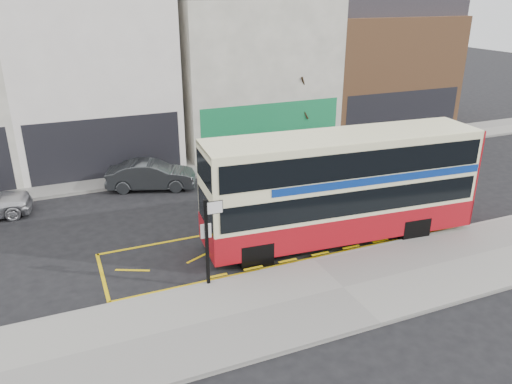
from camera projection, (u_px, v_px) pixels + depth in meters
name	position (u px, v px, depth m)	size (l,w,h in m)	color
ground	(309.00, 258.00, 17.92)	(120.00, 120.00, 0.00)	black
pavement	(343.00, 289.00, 15.93)	(40.00, 4.00, 0.15)	gray
kerb	(314.00, 261.00, 17.57)	(40.00, 0.15, 0.15)	gray
far_pavement	(213.00, 165.00, 27.30)	(50.00, 3.00, 0.15)	gray
road_markings	(289.00, 239.00, 19.29)	(14.00, 3.40, 0.01)	#DEB60B
terrace_left	(89.00, 63.00, 26.78)	(8.00, 8.01, 11.80)	white
terrace_green_shop	(245.00, 60.00, 30.10)	(9.00, 8.01, 11.30)	white
terrace_right	(370.00, 61.00, 33.50)	(9.00, 8.01, 10.30)	#9F673F
double_decker_bus	(342.00, 186.00, 18.57)	(10.54, 3.16, 4.15)	#FDF8C0
bus_stop_post	(208.00, 234.00, 15.50)	(0.72, 0.13, 2.91)	black
car_grey	(151.00, 175.00, 23.99)	(1.46, 4.18, 1.38)	#383C3F
car_white	(332.00, 149.00, 27.84)	(1.98, 4.86, 1.41)	silver
street_tree_right	(298.00, 85.00, 28.56)	(2.68, 2.68, 5.78)	#2E2114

